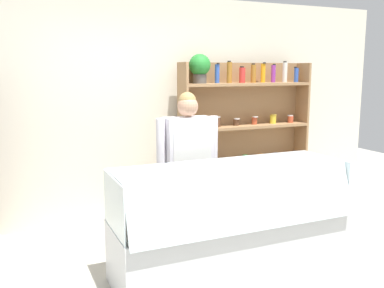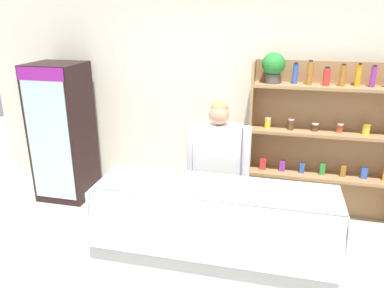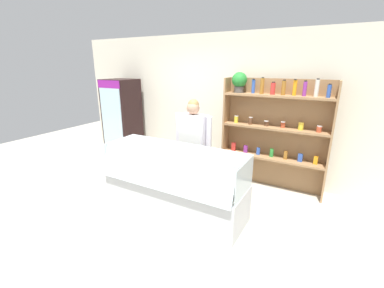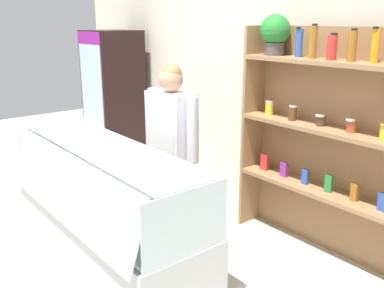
# 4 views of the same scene
# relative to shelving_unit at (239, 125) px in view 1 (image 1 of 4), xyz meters

# --- Properties ---
(ground_plane) EXTENTS (12.00, 12.00, 0.00)m
(ground_plane) POSITION_rel_shelving_unit_xyz_m (-1.12, -1.65, -1.13)
(ground_plane) COLOR #B7B2A3
(back_wall) EXTENTS (6.80, 0.10, 2.70)m
(back_wall) POSITION_rel_shelving_unit_xyz_m (-1.12, 0.30, 0.22)
(back_wall) COLOR silver
(back_wall) RESTS_ON ground
(shelving_unit) EXTENTS (1.77, 0.29, 2.01)m
(shelving_unit) POSITION_rel_shelving_unit_xyz_m (0.00, 0.00, 0.00)
(shelving_unit) COLOR #9E754C
(shelving_unit) RESTS_ON ground
(deli_display_case) EXTENTS (2.11, 0.76, 1.01)m
(deli_display_case) POSITION_rel_shelving_unit_xyz_m (-0.97, -1.55, -0.82)
(deli_display_case) COLOR silver
(deli_display_case) RESTS_ON ground
(shop_clerk) EXTENTS (0.67, 0.25, 1.61)m
(shop_clerk) POSITION_rel_shelving_unit_xyz_m (-1.07, -0.82, -0.18)
(shop_clerk) COLOR #2D2D38
(shop_clerk) RESTS_ON ground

